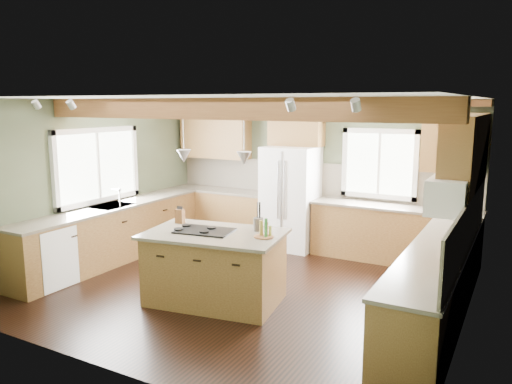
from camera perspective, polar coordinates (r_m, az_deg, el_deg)
The scene contains 37 objects.
floor at distance 7.06m, azimuth -1.23°, elevation -10.93°, with size 5.60×5.60×0.00m, color black.
ceiling at distance 6.60m, azimuth -1.32°, elevation 10.66°, with size 5.60×5.60×0.00m, color silver.
wall_back at distance 8.93m, azimuth 6.77°, elevation 2.07°, with size 5.60×5.60×0.00m, color #424A34.
wall_left at distance 8.45m, azimuth -17.96°, elevation 1.19°, with size 5.00×5.00×0.00m, color #424A34.
wall_right at distance 5.86m, azimuth 23.20°, elevation -2.88°, with size 5.00×5.00×0.00m, color #424A34.
ceiling_beam at distance 6.10m, azimuth -4.08°, elevation 9.47°, with size 5.55×0.26×0.26m, color brown.
soffit_trim at distance 8.76m, azimuth 6.69°, elevation 10.05°, with size 5.55×0.20×0.10m, color brown.
backsplash_back at distance 8.93m, azimuth 6.72°, elevation 1.49°, with size 5.58×0.03×0.58m, color brown.
backsplash_right at distance 5.93m, azimuth 23.04°, elevation -3.62°, with size 0.03×3.70×0.58m, color brown.
base_cab_back_left at distance 9.64m, azimuth -3.94°, elevation -2.49°, with size 2.02×0.60×0.88m, color brown.
counter_back_left at distance 9.55m, azimuth -3.97°, elevation 0.20°, with size 2.06×0.64×0.04m, color #453E33.
base_cab_back_right at distance 8.38m, azimuth 15.38°, elevation -4.75°, with size 2.62×0.60×0.88m, color brown.
counter_back_right at distance 8.28m, azimuth 15.53°, elevation -1.67°, with size 2.66×0.64×0.04m, color #453E33.
base_cab_left at distance 8.44m, azimuth -15.99°, elevation -4.68°, with size 0.60×3.70×0.88m, color brown.
counter_left at distance 8.34m, azimuth -16.15°, elevation -1.62°, with size 0.64×3.74×0.04m, color #453E33.
base_cab_right at distance 6.18m, azimuth 19.88°, elevation -10.33°, with size 0.60×3.70×0.88m, color brown.
counter_right at distance 6.04m, azimuth 20.14°, elevation -6.23°, with size 0.64×3.74×0.04m, color #453E33.
upper_cab_back_left at distance 9.64m, azimuth -4.65°, elevation 6.57°, with size 1.40×0.35×0.90m, color brown.
upper_cab_over_fridge at distance 8.81m, azimuth 4.63°, elevation 7.55°, with size 0.96×0.35×0.70m, color brown.
upper_cab_right at distance 6.67m, azimuth 22.87°, elevation 4.28°, with size 0.35×2.20×0.90m, color brown.
upper_cab_back_corner at distance 8.12m, azimuth 21.67°, elevation 5.25°, with size 0.90×0.35×0.90m, color brown.
window_left at distance 8.43m, azimuth -17.72°, elevation 2.90°, with size 0.04×1.60×1.05m, color white.
window_back at distance 8.53m, azimuth 13.95°, elevation 3.16°, with size 1.10×0.04×1.00m, color white.
sink at distance 8.33m, azimuth -16.15°, elevation -1.59°, with size 0.50×0.65×0.03m, color #262628.
faucet at distance 8.18m, azimuth -15.30°, elevation -0.73°, with size 0.02×0.02×0.28m, color #B2B2B7.
dishwasher at distance 7.60m, azimuth -22.86°, elevation -6.79°, with size 0.60×0.60×0.84m, color white.
oven at distance 5.00m, azimuth 17.31°, elevation -15.28°, with size 0.60×0.72×0.84m, color white.
microwave at distance 5.79m, azimuth 21.15°, elevation -0.37°, with size 0.40×0.70×0.38m, color white.
pendant_left at distance 6.38m, azimuth -8.24°, elevation 4.10°, with size 0.18×0.18×0.16m, color #B2B2B7.
pendant_right at distance 6.04m, azimuth -1.39°, elevation 3.87°, with size 0.18×0.18×0.16m, color #B2B2B7.
refrigerator at distance 8.77m, azimuth 3.97°, elevation -0.68°, with size 0.90×0.74×1.80m, color white.
island at distance 6.51m, azimuth -4.72°, elevation -8.72°, with size 1.63×0.99×0.88m, color brown.
island_top at distance 6.37m, azimuth -4.77°, elevation -4.80°, with size 1.74×1.10×0.04m, color #453E33.
cooktop at distance 6.42m, azimuth -5.88°, elevation -4.43°, with size 0.71×0.47×0.02m, color black.
knife_block at distance 6.90m, azimuth -8.69°, elevation -2.75°, with size 0.11×0.09×0.19m, color #57321A.
utensil_crock at distance 6.41m, azimuth 0.27°, elevation -3.71°, with size 0.13×0.13×0.17m, color #3E3632.
bottle_tray at distance 6.10m, azimuth 0.89°, elevation -4.15°, with size 0.25×0.25×0.23m, color brown, non-canonical shape.
Camera 1 is at (3.30, -5.71, 2.53)m, focal length 35.00 mm.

